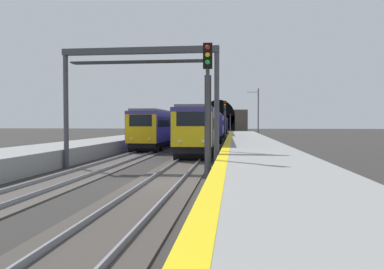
{
  "coord_description": "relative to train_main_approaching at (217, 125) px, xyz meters",
  "views": [
    {
      "loc": [
        -15.41,
        -2.96,
        2.59
      ],
      "look_at": [
        13.49,
        0.28,
        1.7
      ],
      "focal_mm": 35.0,
      "sensor_mm": 36.0,
      "label": 1
    }
  ],
  "objects": [
    {
      "name": "catenary_mast_near",
      "position": [
        -0.75,
        -7.01,
        2.12
      ],
      "size": [
        0.22,
        2.0,
        8.44
      ],
      "color": "#595B60",
      "rests_on": "ground_plane"
    },
    {
      "name": "railway_signal_near",
      "position": [
        -49.35,
        -1.88,
        1.32
      ],
      "size": [
        0.39,
        0.38,
        5.89
      ],
      "rotation": [
        0.0,
        0.0,
        3.14
      ],
      "color": "#38383D",
      "rests_on": "ground_plane"
    },
    {
      "name": "railway_signal_mid",
      "position": [
        -19.94,
        -1.88,
        0.98
      ],
      "size": [
        0.39,
        0.38,
        5.26
      ],
      "rotation": [
        0.0,
        0.0,
        3.14
      ],
      "color": "#38383D",
      "rests_on": "ground_plane"
    },
    {
      "name": "railway_signal_far",
      "position": [
        47.91,
        -1.88,
        0.98
      ],
      "size": [
        0.39,
        0.38,
        5.46
      ],
      "rotation": [
        0.0,
        0.0,
        3.14
      ],
      "color": "#4C4C54",
      "rests_on": "ground_plane"
    },
    {
      "name": "track_main_line",
      "position": [
        -49.42,
        0.0,
        -2.16
      ],
      "size": [
        160.0,
        2.91,
        0.21
      ],
      "color": "#423D38",
      "rests_on": "ground_plane"
    },
    {
      "name": "train_adjacent_platform",
      "position": [
        -5.26,
        4.62,
        -0.01
      ],
      "size": [
        58.31,
        3.09,
        4.73
      ],
      "rotation": [
        0.0,
        0.0,
        3.13
      ],
      "color": "navy",
      "rests_on": "ground_plane"
    },
    {
      "name": "platform_right",
      "position": [
        -49.42,
        -4.43,
        -1.67
      ],
      "size": [
        112.0,
        4.42,
        1.06
      ],
      "primitive_type": "cube",
      "color": "gray",
      "rests_on": "ground_plane"
    },
    {
      "name": "platform_right_edge_strip",
      "position": [
        -49.42,
        -2.47,
        -1.14
      ],
      "size": [
        112.0,
        0.5,
        0.01
      ],
      "primitive_type": "cube",
      "color": "yellow",
      "rests_on": "platform_right"
    },
    {
      "name": "tunnel_portal",
      "position": [
        64.93,
        2.31,
        1.45
      ],
      "size": [
        2.46,
        19.9,
        11.14
      ],
      "color": "#51473D",
      "rests_on": "ground_plane"
    },
    {
      "name": "overhead_signal_gantry",
      "position": [
        -44.29,
        2.31,
        2.99
      ],
      "size": [
        0.7,
        8.93,
        6.81
      ],
      "color": "#3F3F47",
      "rests_on": "ground_plane"
    },
    {
      "name": "track_adjacent_line",
      "position": [
        -49.42,
        4.62,
        -2.16
      ],
      "size": [
        160.0,
        2.82,
        0.21
      ],
      "color": "#4C4742",
      "rests_on": "ground_plane"
    },
    {
      "name": "train_main_approaching",
      "position": [
        0.0,
        0.0,
        0.0
      ],
      "size": [
        81.47,
        3.25,
        4.75
      ],
      "rotation": [
        0.0,
        0.0,
        3.16
      ],
      "color": "navy",
      "rests_on": "ground_plane"
    },
    {
      "name": "ground_plane",
      "position": [
        -49.42,
        0.0,
        -2.21
      ],
      "size": [
        320.0,
        320.0,
        0.0
      ],
      "primitive_type": "plane",
      "color": "#302D2B"
    }
  ]
}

